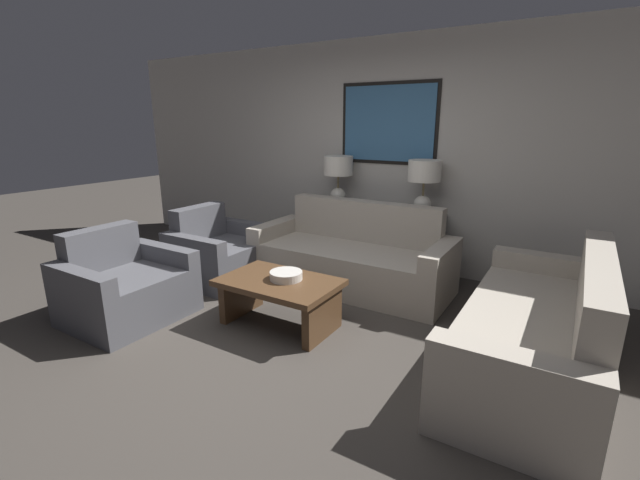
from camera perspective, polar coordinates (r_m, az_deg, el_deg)
name	(u,v)px	position (r m, az deg, el deg)	size (l,w,h in m)	color
ground_plane	(259,348)	(3.51, -8.11, -14.03)	(20.00, 20.00, 0.00)	#3D3833
back_wall	(389,156)	(5.22, 9.15, 11.02)	(8.23, 0.12, 2.65)	beige
console_table	(376,240)	(5.14, 7.53, 0.05)	(1.53, 0.38, 0.73)	black
table_lamp_left	(338,172)	(5.23, 2.45, 9.05)	(0.35, 0.35, 0.60)	silver
table_lamp_right	(424,178)	(4.80, 13.70, 8.05)	(0.35, 0.35, 0.60)	silver
couch_by_back_wall	(352,259)	(4.61, 4.26, -2.54)	(2.11, 0.87, 0.88)	#ADA393
couch_by_side	(537,333)	(3.42, 26.99, -10.94)	(0.87, 2.11, 0.88)	#ADA393
coffee_table	(279,293)	(3.73, -5.43, -7.03)	(1.00, 0.65, 0.42)	#4C331E
decorative_bowl	(286,275)	(3.68, -4.55, -4.73)	(0.28, 0.28, 0.07)	beige
armchair_near_back_wall	(220,254)	(4.95, -13.25, -1.85)	(0.84, 0.97, 0.80)	#4C4C51
armchair_near_camera	(125,288)	(4.25, -24.53, -5.83)	(0.84, 0.97, 0.80)	#4C4C51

